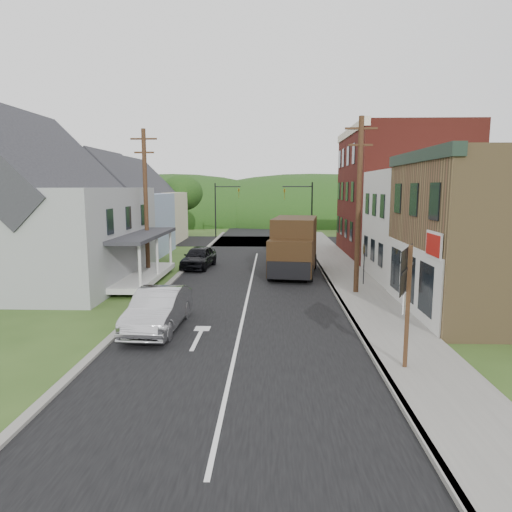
# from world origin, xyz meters

# --- Properties ---
(ground) EXTENTS (120.00, 120.00, 0.00)m
(ground) POSITION_xyz_m (0.00, 0.00, 0.00)
(ground) COLOR #2D4719
(ground) RESTS_ON ground
(road) EXTENTS (9.00, 90.00, 0.02)m
(road) POSITION_xyz_m (0.00, 10.00, 0.00)
(road) COLOR black
(road) RESTS_ON ground
(cross_road) EXTENTS (60.00, 9.00, 0.02)m
(cross_road) POSITION_xyz_m (0.00, 27.00, 0.00)
(cross_road) COLOR black
(cross_road) RESTS_ON ground
(sidewalk_right) EXTENTS (2.80, 55.00, 0.15)m
(sidewalk_right) POSITION_xyz_m (5.90, 8.00, 0.07)
(sidewalk_right) COLOR slate
(sidewalk_right) RESTS_ON ground
(curb_right) EXTENTS (0.20, 55.00, 0.15)m
(curb_right) POSITION_xyz_m (4.55, 8.00, 0.07)
(curb_right) COLOR slate
(curb_right) RESTS_ON ground
(curb_left) EXTENTS (0.30, 55.00, 0.12)m
(curb_left) POSITION_xyz_m (-4.65, 8.00, 0.06)
(curb_left) COLOR slate
(curb_left) RESTS_ON ground
(storefront_tan) EXTENTS (8.00, 8.00, 7.00)m
(storefront_tan) POSITION_xyz_m (11.30, 0.00, 3.50)
(storefront_tan) COLOR brown
(storefront_tan) RESTS_ON ground
(storefront_white) EXTENTS (8.00, 7.00, 6.50)m
(storefront_white) POSITION_xyz_m (11.30, 7.50, 3.25)
(storefront_white) COLOR silver
(storefront_white) RESTS_ON ground
(storefront_red) EXTENTS (8.00, 12.00, 10.00)m
(storefront_red) POSITION_xyz_m (11.30, 17.00, 5.00)
(storefront_red) COLOR maroon
(storefront_red) RESTS_ON ground
(house_gray) EXTENTS (10.20, 12.24, 8.35)m
(house_gray) POSITION_xyz_m (-12.00, 6.00, 4.23)
(house_gray) COLOR #9DA1A2
(house_gray) RESTS_ON ground
(house_blue) EXTENTS (7.14, 8.16, 7.28)m
(house_blue) POSITION_xyz_m (-11.00, 17.00, 3.69)
(house_blue) COLOR #8FA3C3
(house_blue) RESTS_ON ground
(house_cream) EXTENTS (7.14, 8.16, 7.28)m
(house_cream) POSITION_xyz_m (-11.50, 26.00, 3.69)
(house_cream) COLOR beige
(house_cream) RESTS_ON ground
(utility_pole_right) EXTENTS (1.60, 0.26, 9.00)m
(utility_pole_right) POSITION_xyz_m (5.60, 3.50, 4.66)
(utility_pole_right) COLOR #472D19
(utility_pole_right) RESTS_ON ground
(utility_pole_left) EXTENTS (1.60, 0.26, 9.00)m
(utility_pole_left) POSITION_xyz_m (-6.50, 8.00, 4.66)
(utility_pole_left) COLOR #472D19
(utility_pole_left) RESTS_ON ground
(traffic_signal_right) EXTENTS (2.87, 0.20, 6.00)m
(traffic_signal_right) POSITION_xyz_m (4.30, 23.50, 3.76)
(traffic_signal_right) COLOR black
(traffic_signal_right) RESTS_ON ground
(traffic_signal_left) EXTENTS (2.87, 0.20, 6.00)m
(traffic_signal_left) POSITION_xyz_m (-4.30, 30.50, 3.76)
(traffic_signal_left) COLOR black
(traffic_signal_left) RESTS_ON ground
(tree_left_b) EXTENTS (4.80, 4.80, 6.94)m
(tree_left_b) POSITION_xyz_m (-17.00, 12.00, 4.88)
(tree_left_b) COLOR #382616
(tree_left_b) RESTS_ON ground
(tree_left_c) EXTENTS (5.80, 5.80, 8.41)m
(tree_left_c) POSITION_xyz_m (-19.00, 20.00, 5.94)
(tree_left_c) COLOR #382616
(tree_left_c) RESTS_ON ground
(tree_left_d) EXTENTS (4.80, 4.80, 6.94)m
(tree_left_d) POSITION_xyz_m (-9.00, 32.00, 4.88)
(tree_left_d) COLOR #382616
(tree_left_d) RESTS_ON ground
(forested_ridge) EXTENTS (90.00, 30.00, 16.00)m
(forested_ridge) POSITION_xyz_m (0.00, 55.00, 0.00)
(forested_ridge) COLOR #133710
(forested_ridge) RESTS_ON ground
(silver_sedan) EXTENTS (1.85, 4.88, 1.59)m
(silver_sedan) POSITION_xyz_m (-3.19, -2.73, 0.80)
(silver_sedan) COLOR #ADACB1
(silver_sedan) RESTS_ON ground
(dark_sedan) EXTENTS (2.26, 4.57, 1.50)m
(dark_sedan) POSITION_xyz_m (-3.80, 11.05, 0.75)
(dark_sedan) COLOR black
(dark_sedan) RESTS_ON ground
(delivery_van) EXTENTS (3.43, 6.73, 3.60)m
(delivery_van) POSITION_xyz_m (2.63, 8.93, 1.82)
(delivery_van) COLOR black
(delivery_van) RESTS_ON ground
(route_sign_cluster) EXTENTS (0.94, 1.96, 3.70)m
(route_sign_cluster) POSITION_xyz_m (5.21, -6.51, 2.55)
(route_sign_cluster) COLOR #472D19
(route_sign_cluster) RESTS_ON sidewalk_right
(warning_sign) EXTENTS (0.13, 0.63, 2.28)m
(warning_sign) POSITION_xyz_m (6.35, 5.44, 1.61)
(warning_sign) COLOR black
(warning_sign) RESTS_ON sidewalk_right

